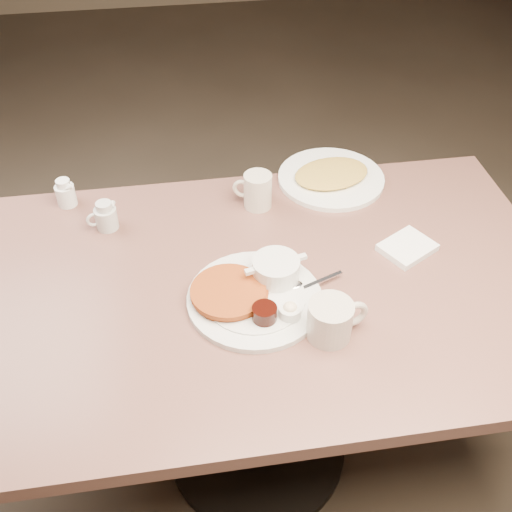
{
  "coord_description": "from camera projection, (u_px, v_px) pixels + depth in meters",
  "views": [
    {
      "loc": [
        -0.16,
        -1.02,
        1.78
      ],
      "look_at": [
        0.0,
        0.02,
        0.82
      ],
      "focal_mm": 42.54,
      "sensor_mm": 36.0,
      "label": 1
    }
  ],
  "objects": [
    {
      "name": "creamer_left",
      "position": [
        106.0,
        216.0,
        1.59
      ],
      "size": [
        0.09,
        0.06,
        0.08
      ],
      "color": "silver",
      "rests_on": "diner_table"
    },
    {
      "name": "napkin",
      "position": [
        407.0,
        248.0,
        1.54
      ],
      "size": [
        0.16,
        0.15,
        0.02
      ],
      "color": "white",
      "rests_on": "diner_table"
    },
    {
      "name": "diner_table",
      "position": [
        257.0,
        330.0,
        1.57
      ],
      "size": [
        1.5,
        0.9,
        0.75
      ],
      "color": "#84564C",
      "rests_on": "ground"
    },
    {
      "name": "coffee_mug_far",
      "position": [
        257.0,
        191.0,
        1.65
      ],
      "size": [
        0.12,
        0.1,
        0.1
      ],
      "color": "silver",
      "rests_on": "diner_table"
    },
    {
      "name": "creamer_right",
      "position": [
        65.0,
        193.0,
        1.67
      ],
      "size": [
        0.07,
        0.08,
        0.08
      ],
      "color": "white",
      "rests_on": "diner_table"
    },
    {
      "name": "room",
      "position": [
        258.0,
        9.0,
        1.02
      ],
      "size": [
        7.04,
        8.04,
        2.84
      ],
      "color": "#4C3F33",
      "rests_on": "ground"
    },
    {
      "name": "hash_plate",
      "position": [
        331.0,
        177.0,
        1.77
      ],
      "size": [
        0.38,
        0.38,
        0.04
      ],
      "color": "white",
      "rests_on": "diner_table"
    },
    {
      "name": "coffee_mug_near",
      "position": [
        332.0,
        319.0,
        1.31
      ],
      "size": [
        0.15,
        0.12,
        0.09
      ],
      "color": "beige",
      "rests_on": "diner_table"
    },
    {
      "name": "main_plate",
      "position": [
        256.0,
        291.0,
        1.41
      ],
      "size": [
        0.41,
        0.38,
        0.07
      ],
      "color": "silver",
      "rests_on": "diner_table"
    }
  ]
}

